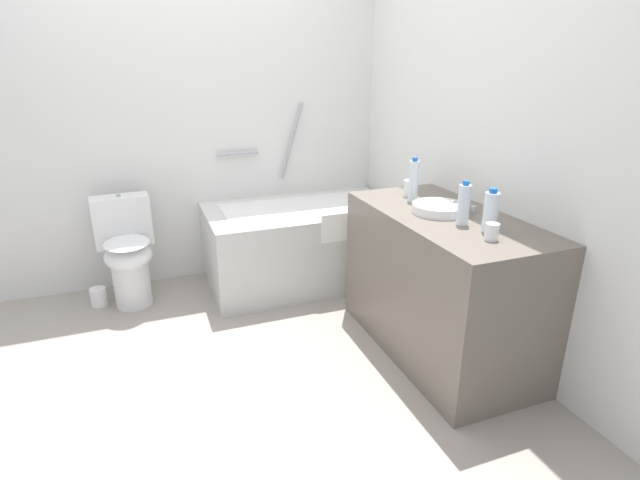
# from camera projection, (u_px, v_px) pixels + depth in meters

# --- Properties ---
(ground_plane) EXTENTS (4.00, 4.00, 0.00)m
(ground_plane) POSITION_uv_depth(u_px,v_px,m) (227.00, 358.00, 2.83)
(ground_plane) COLOR #9E9389
(wall_back_tiled) EXTENTS (3.40, 0.10, 2.54)m
(wall_back_tiled) POSITION_uv_depth(u_px,v_px,m) (181.00, 112.00, 3.54)
(wall_back_tiled) COLOR silver
(wall_back_tiled) RESTS_ON ground_plane
(wall_right_mirror) EXTENTS (0.10, 2.93, 2.54)m
(wall_right_mirror) POSITION_uv_depth(u_px,v_px,m) (473.00, 123.00, 2.90)
(wall_right_mirror) COLOR silver
(wall_right_mirror) RESTS_ON ground_plane
(bathtub) EXTENTS (1.42, 0.80, 1.32)m
(bathtub) POSITION_uv_depth(u_px,v_px,m) (303.00, 241.00, 3.73)
(bathtub) COLOR silver
(bathtub) RESTS_ON ground_plane
(toilet) EXTENTS (0.39, 0.53, 0.75)m
(toilet) POSITION_uv_depth(u_px,v_px,m) (127.00, 252.00, 3.36)
(toilet) COLOR white
(toilet) RESTS_ON ground_plane
(vanity_counter) EXTENTS (0.62, 1.26, 0.83)m
(vanity_counter) POSITION_uv_depth(u_px,v_px,m) (441.00, 284.00, 2.79)
(vanity_counter) COLOR #6B6056
(vanity_counter) RESTS_ON ground_plane
(sink_basin) EXTENTS (0.29, 0.29, 0.05)m
(sink_basin) POSITION_uv_depth(u_px,v_px,m) (439.00, 208.00, 2.67)
(sink_basin) COLOR white
(sink_basin) RESTS_ON vanity_counter
(sink_faucet) EXTENTS (0.13, 0.15, 0.06)m
(sink_faucet) POSITION_uv_depth(u_px,v_px,m) (465.00, 205.00, 2.73)
(sink_faucet) COLOR #B7B7BC
(sink_faucet) RESTS_ON vanity_counter
(water_bottle_0) EXTENTS (0.06, 0.06, 0.23)m
(water_bottle_0) POSITION_uv_depth(u_px,v_px,m) (464.00, 204.00, 2.45)
(water_bottle_0) COLOR silver
(water_bottle_0) RESTS_ON vanity_counter
(water_bottle_1) EXTENTS (0.07, 0.07, 0.22)m
(water_bottle_1) POSITION_uv_depth(u_px,v_px,m) (491.00, 212.00, 2.35)
(water_bottle_1) COLOR silver
(water_bottle_1) RESTS_ON vanity_counter
(water_bottle_2) EXTENTS (0.06, 0.06, 0.26)m
(water_bottle_2) POSITION_uv_depth(u_px,v_px,m) (414.00, 181.00, 2.86)
(water_bottle_2) COLOR silver
(water_bottle_2) RESTS_ON vanity_counter
(drinking_glass_0) EXTENTS (0.07, 0.07, 0.10)m
(drinking_glass_0) POSITION_uv_depth(u_px,v_px,m) (409.00, 188.00, 2.99)
(drinking_glass_0) COLOR white
(drinking_glass_0) RESTS_ON vanity_counter
(drinking_glass_1) EXTENTS (0.06, 0.06, 0.08)m
(drinking_glass_1) POSITION_uv_depth(u_px,v_px,m) (492.00, 232.00, 2.26)
(drinking_glass_1) COLOR white
(drinking_glass_1) RESTS_ON vanity_counter
(toilet_paper_roll) EXTENTS (0.11, 0.11, 0.13)m
(toilet_paper_roll) POSITION_uv_depth(u_px,v_px,m) (99.00, 297.00, 3.42)
(toilet_paper_roll) COLOR white
(toilet_paper_roll) RESTS_ON ground_plane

